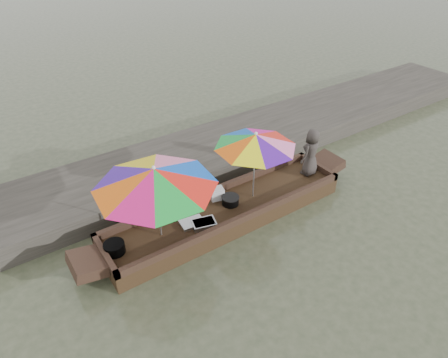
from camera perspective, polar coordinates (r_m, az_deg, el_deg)
water at (r=8.55m, az=0.38°, el=-5.85°), size 80.00×80.00×0.00m
dock at (r=9.95m, az=-6.81°, el=2.08°), size 22.00×2.20×0.50m
boat_hull at (r=8.44m, az=0.38°, el=-4.95°), size 5.33×1.20×0.35m
cooking_pot at (r=7.54m, az=-15.38°, el=-9.46°), size 0.38×0.38×0.20m
tray_crayfish at (r=7.87m, az=-2.89°, el=-6.37°), size 0.53×0.43×0.09m
tray_scallop at (r=7.92m, az=-4.59°, el=-6.24°), size 0.49×0.37×0.06m
charcoal_grill at (r=8.37m, az=0.91°, el=-3.11°), size 0.35×0.35×0.17m
supply_bag at (r=8.49m, az=-1.03°, el=-2.10°), size 0.32×0.28×0.26m
vendor at (r=9.29m, az=12.34°, el=3.76°), size 0.62×0.47×1.13m
umbrella_bow at (r=7.28m, az=-9.46°, el=-3.32°), size 2.82×2.82×1.55m
umbrella_stern at (r=8.22m, az=4.35°, el=1.90°), size 2.21×2.21×1.55m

